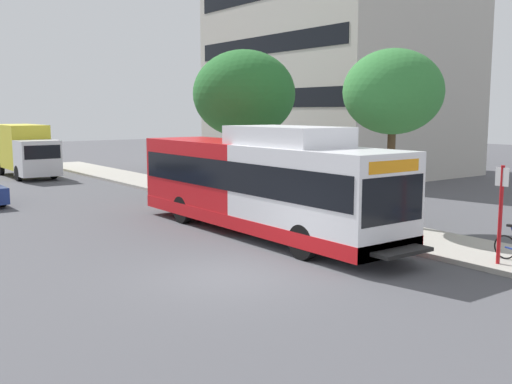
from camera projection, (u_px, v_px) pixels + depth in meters
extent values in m
plane|color=#4C4C51|center=(106.00, 227.00, 21.34)|extent=(120.00, 120.00, 0.00)
cube|color=#A8A399|center=(291.00, 213.00, 23.86)|extent=(3.00, 56.00, 0.14)
cube|color=white|center=(317.00, 194.00, 17.64)|extent=(2.54, 5.80, 2.73)
cube|color=red|center=(213.00, 177.00, 22.26)|extent=(2.54, 5.80, 2.73)
cube|color=red|center=(259.00, 218.00, 20.11)|extent=(2.57, 11.60, 0.44)
cube|color=black|center=(259.00, 173.00, 19.90)|extent=(2.58, 11.25, 0.96)
cube|color=black|center=(392.00, 200.00, 15.34)|extent=(2.34, 0.10, 1.24)
cube|color=orange|center=(394.00, 166.00, 15.21)|extent=(1.90, 0.08, 0.32)
cube|color=white|center=(287.00, 136.00, 18.57)|extent=(2.16, 4.06, 0.60)
cube|color=black|center=(402.00, 252.00, 15.21)|extent=(1.78, 0.60, 0.10)
cylinder|color=black|center=(303.00, 242.00, 16.58)|extent=(0.30, 1.00, 1.00)
cylinder|color=black|center=(360.00, 232.00, 17.91)|extent=(0.30, 1.00, 1.00)
cylinder|color=black|center=(183.00, 210.00, 21.99)|extent=(0.30, 1.00, 1.00)
cylinder|color=black|center=(233.00, 204.00, 23.32)|extent=(0.30, 1.00, 1.00)
cylinder|color=red|center=(500.00, 215.00, 15.47)|extent=(0.10, 0.10, 2.60)
cube|color=white|center=(502.00, 177.00, 15.32)|extent=(0.04, 0.36, 0.48)
torus|color=black|center=(505.00, 247.00, 16.09)|extent=(0.04, 0.66, 0.66)
cube|color=black|center=(512.00, 226.00, 15.89)|extent=(0.12, 0.24, 0.06)
cylinder|color=#4C3823|center=(390.00, 177.00, 20.86)|extent=(0.28, 0.28, 3.35)
ellipsoid|color=#337A38|center=(393.00, 92.00, 20.46)|extent=(3.45, 3.45, 2.94)
cylinder|color=#4C3823|center=(244.00, 164.00, 27.86)|extent=(0.28, 0.28, 2.99)
ellipsoid|color=#286B2D|center=(244.00, 94.00, 27.42)|extent=(4.73, 4.73, 4.02)
cylinder|color=black|center=(2.00, 199.00, 25.74)|extent=(0.20, 0.64, 0.64)
cube|color=silver|center=(38.00, 158.00, 35.22)|extent=(2.30, 2.00, 2.10)
cube|color=yellow|center=(21.00, 146.00, 37.93)|extent=(2.30, 5.00, 2.70)
cube|color=black|center=(42.00, 152.00, 34.39)|extent=(2.07, 0.08, 0.80)
cylinder|color=black|center=(18.00, 173.00, 35.08)|extent=(0.26, 0.92, 0.92)
cylinder|color=black|center=(53.00, 171.00, 36.30)|extent=(0.26, 0.92, 0.92)
cylinder|color=black|center=(1.00, 168.00, 38.38)|extent=(0.26, 0.92, 0.92)
cylinder|color=black|center=(33.00, 166.00, 39.59)|extent=(0.26, 0.92, 0.92)
cube|color=black|center=(335.00, 147.00, 40.75)|extent=(12.11, 14.15, 1.10)
cube|color=black|center=(336.00, 100.00, 40.31)|extent=(12.11, 14.15, 1.10)
cube|color=black|center=(337.00, 51.00, 39.86)|extent=(12.11, 14.15, 1.10)
cube|color=black|center=(338.00, 0.00, 39.42)|extent=(12.11, 14.15, 1.10)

